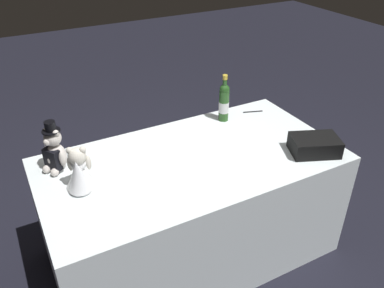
{
  "coord_description": "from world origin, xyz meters",
  "views": [
    {
      "loc": [
        -0.91,
        -1.71,
        2.04
      ],
      "look_at": [
        0.0,
        0.0,
        0.86
      ],
      "focal_mm": 36.87,
      "sensor_mm": 36.0,
      "label": 1
    }
  ],
  "objects_px": {
    "teddy_bear_bride": "(79,172)",
    "gift_case_black": "(315,145)",
    "signing_pen": "(252,112)",
    "champagne_bottle": "(224,102)",
    "teddy_bear_groom": "(54,151)"
  },
  "relations": [
    {
      "from": "teddy_bear_bride",
      "to": "gift_case_black",
      "type": "bearing_deg",
      "value": -13.06
    },
    {
      "from": "champagne_bottle",
      "to": "signing_pen",
      "type": "height_order",
      "value": "champagne_bottle"
    },
    {
      "from": "signing_pen",
      "to": "gift_case_black",
      "type": "xyz_separation_m",
      "value": [
        0.01,
        -0.61,
        0.05
      ]
    },
    {
      "from": "signing_pen",
      "to": "teddy_bear_groom",
      "type": "bearing_deg",
      "value": -176.99
    },
    {
      "from": "teddy_bear_groom",
      "to": "signing_pen",
      "type": "bearing_deg",
      "value": 3.01
    },
    {
      "from": "gift_case_black",
      "to": "champagne_bottle",
      "type": "bearing_deg",
      "value": 112.85
    },
    {
      "from": "teddy_bear_groom",
      "to": "gift_case_black",
      "type": "height_order",
      "value": "teddy_bear_groom"
    },
    {
      "from": "teddy_bear_bride",
      "to": "champagne_bottle",
      "type": "distance_m",
      "value": 1.11
    },
    {
      "from": "teddy_bear_groom",
      "to": "signing_pen",
      "type": "relative_size",
      "value": 2.12
    },
    {
      "from": "signing_pen",
      "to": "gift_case_black",
      "type": "distance_m",
      "value": 0.61
    },
    {
      "from": "teddy_bear_bride",
      "to": "gift_case_black",
      "type": "height_order",
      "value": "teddy_bear_bride"
    },
    {
      "from": "teddy_bear_groom",
      "to": "champagne_bottle",
      "type": "relative_size",
      "value": 0.92
    },
    {
      "from": "champagne_bottle",
      "to": "gift_case_black",
      "type": "height_order",
      "value": "champagne_bottle"
    },
    {
      "from": "champagne_bottle",
      "to": "gift_case_black",
      "type": "xyz_separation_m",
      "value": [
        0.26,
        -0.61,
        -0.09
      ]
    },
    {
      "from": "teddy_bear_bride",
      "to": "champagne_bottle",
      "type": "relative_size",
      "value": 0.75
    }
  ]
}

